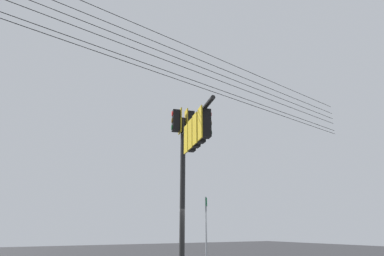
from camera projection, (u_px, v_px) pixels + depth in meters
The scene contains 3 objects.
signal_mast_assembly at pixel (189, 145), 11.00m from camera, with size 1.47×3.90×6.50m.
route_sign_primary at pixel (206, 229), 12.25m from camera, with size 0.19×0.28×3.07m.
overhead_wire_span at pixel (201, 71), 13.75m from camera, with size 21.05×2.18×2.38m.
Camera 1 is at (-6.34, -9.67, 1.77)m, focal length 28.27 mm.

